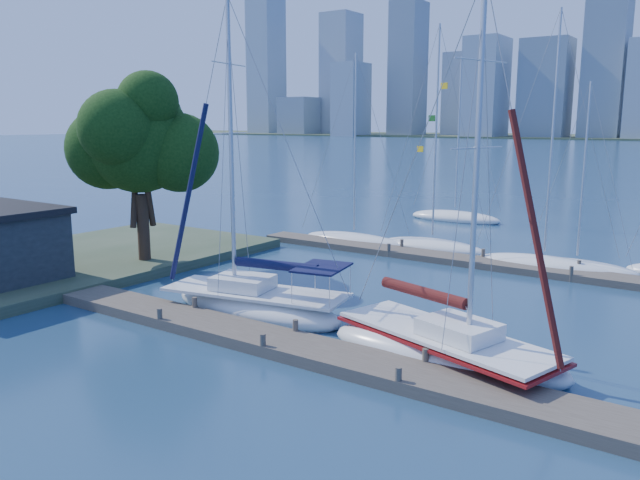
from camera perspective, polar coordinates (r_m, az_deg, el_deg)
The scene contains 12 objects.
ground at distance 21.71m, azimuth -3.69°, elevation -9.90°, with size 700.00×700.00×0.00m, color navy.
near_dock at distance 21.64m, azimuth -3.69°, elevation -9.41°, with size 26.00×2.00×0.40m, color #484035.
far_dock at distance 34.45m, azimuth 15.76°, elevation -2.18°, with size 30.00×1.80×0.36m, color #484035.
shore at distance 35.92m, azimuth -22.38°, elevation -1.96°, with size 12.00×22.00×0.50m, color #38472D.
tree at distance 33.44m, azimuth -16.25°, elevation 8.95°, with size 7.52×6.87×10.12m.
sailboat_navy at distance 25.33m, azimuth -5.95°, elevation -4.48°, with size 8.51×4.18×12.92m.
sailboat_maroon at distance 20.71m, azimuth 11.37°, elevation -8.30°, with size 8.55×4.88×12.33m.
bg_boat_0 at distance 39.93m, azimuth 3.14°, elevation 0.03°, with size 7.49×3.39×12.07m.
bg_boat_1 at distance 38.19m, azimuth 10.22°, elevation -0.56°, with size 6.90×2.80×13.47m.
bg_boat_2 at distance 34.90m, azimuth 19.78°, elevation -2.12°, with size 7.45×3.87×13.50m.
bg_boat_3 at distance 34.96m, azimuth 22.39°, elevation -2.35°, with size 6.32×4.22×9.92m.
bg_boat_6 at distance 50.19m, azimuth 12.25°, elevation 2.05°, with size 7.33×2.43×12.88m.
Camera 1 is at (12.64, -15.91, 7.65)m, focal length 35.00 mm.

